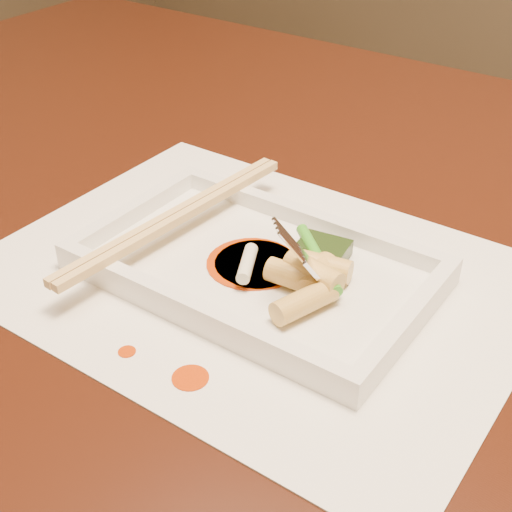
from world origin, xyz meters
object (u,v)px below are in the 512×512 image
Objects in this scene: plate_base at (256,271)px; placemat at (256,276)px; chopstick_a at (172,215)px; table at (290,318)px; fork at (357,198)px.

placemat is at bearing -90.00° from plate_base.
plate_base is at bearing 0.00° from chopstick_a.
table is 0.13m from plate_base.
placemat is at bearing -0.00° from chopstick_a.
placemat is 0.00m from plate_base.
table is 5.38× the size of plate_base.
fork reaches higher than chopstick_a.
fork is at bearing 6.75° from chopstick_a.
chopstick_a is 1.73× the size of fork.
fork reaches higher than plate_base.
fork is (0.15, 0.02, 0.06)m from chopstick_a.
plate_base is 1.86× the size of fork.
plate_base is (0.00, 0.00, 0.00)m from placemat.
fork is at bearing 14.42° from plate_base.
fork is at bearing -35.44° from table.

